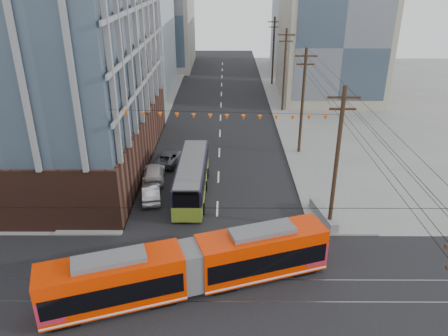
# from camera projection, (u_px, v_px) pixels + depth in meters

# --- Properties ---
(bg_bldg_nw_near) EXTENTS (18.00, 16.00, 18.00)m
(bg_bldg_nw_near) POSITION_uv_depth(u_px,v_px,m) (110.00, 33.00, 66.67)
(bg_bldg_nw_near) COLOR #8C99A5
(bg_bldg_nw_near) RESTS_ON ground
(bg_bldg_ne_near) EXTENTS (14.00, 14.00, 16.00)m
(bg_bldg_ne_near) POSITION_uv_depth(u_px,v_px,m) (331.00, 44.00, 63.33)
(bg_bldg_ne_near) COLOR gray
(bg_bldg_ne_near) RESTS_ON ground
(bg_bldg_nw_far) EXTENTS (16.00, 18.00, 20.00)m
(bg_bldg_nw_far) POSITION_uv_depth(u_px,v_px,m) (150.00, 14.00, 84.43)
(bg_bldg_nw_far) COLOR gray
(bg_bldg_nw_far) RESTS_ON ground
(bg_bldg_ne_far) EXTENTS (16.00, 16.00, 14.00)m
(bg_bldg_ne_far) POSITION_uv_depth(u_px,v_px,m) (318.00, 33.00, 81.93)
(bg_bldg_ne_far) COLOR #8C99A5
(bg_bldg_ne_far) RESTS_ON ground
(utility_pole_far) EXTENTS (0.30, 0.30, 11.00)m
(utility_pole_far) POSITION_uv_depth(u_px,v_px,m) (273.00, 52.00, 71.67)
(utility_pole_far) COLOR black
(utility_pole_far) RESTS_ON ground
(streetcar) EXTENTS (17.18, 7.85, 3.34)m
(streetcar) POSITION_uv_depth(u_px,v_px,m) (191.00, 267.00, 26.10)
(streetcar) COLOR red
(streetcar) RESTS_ON ground
(city_bus) EXTENTS (2.45, 10.76, 3.04)m
(city_bus) POSITION_uv_depth(u_px,v_px,m) (192.00, 177.00, 37.73)
(city_bus) COLOR black
(city_bus) RESTS_ON ground
(parked_car_silver) EXTENTS (2.18, 4.42, 1.39)m
(parked_car_silver) POSITION_uv_depth(u_px,v_px,m) (151.00, 191.00, 37.08)
(parked_car_silver) COLOR silver
(parked_car_silver) RESTS_ON ground
(parked_car_white) EXTENTS (2.43, 4.97, 1.39)m
(parked_car_white) POSITION_uv_depth(u_px,v_px,m) (154.00, 173.00, 40.38)
(parked_car_white) COLOR silver
(parked_car_white) RESTS_ON ground
(parked_car_grey) EXTENTS (2.84, 4.87, 1.28)m
(parked_car_grey) POSITION_uv_depth(u_px,v_px,m) (169.00, 157.00, 43.90)
(parked_car_grey) COLOR #535760
(parked_car_grey) RESTS_ON ground
(jersey_barrier) EXTENTS (1.77, 4.45, 0.87)m
(jersey_barrier) POSITION_uv_depth(u_px,v_px,m) (323.00, 215.00, 34.01)
(jersey_barrier) COLOR gray
(jersey_barrier) RESTS_ON ground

